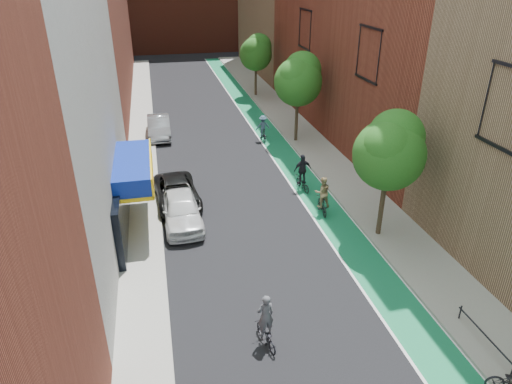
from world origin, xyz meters
TOP-DOWN VIEW (x-y plane):
  - bike_lane at (4.00, 26.00)m, footprint 2.00×68.00m
  - sidewalk_left at (-6.00, 26.00)m, footprint 2.00×68.00m
  - sidewalk_right at (6.50, 26.00)m, footprint 3.00×68.00m
  - building_left_white at (-11.00, 14.00)m, footprint 8.00×20.00m
  - tree_near at (5.65, 10.02)m, footprint 3.40×3.36m
  - tree_mid at (5.65, 24.02)m, footprint 3.55×3.53m
  - tree_far at (5.65, 38.02)m, footprint 3.30×3.25m
  - parked_car_white at (-3.93, 13.43)m, footprint 2.09×4.90m
  - parked_car_black at (-4.01, 15.70)m, footprint 2.64×5.14m
  - parked_car_silver at (-4.60, 27.54)m, footprint 1.74×4.90m
  - cyclist_lead at (-1.68, 4.15)m, footprint 0.83×1.61m
  - cyclist_lane_near at (3.65, 12.90)m, footprint 0.91×1.68m
  - cyclist_lane_mid at (3.50, 15.92)m, footprint 1.16×1.69m
  - cyclist_lane_far at (3.20, 24.82)m, footprint 1.06×1.78m

SIDE VIEW (x-z plane):
  - bike_lane at x=4.00m, z-range 0.00..0.01m
  - sidewalk_left at x=-6.00m, z-range 0.00..0.15m
  - sidewalk_right at x=6.50m, z-range 0.00..0.15m
  - parked_car_black at x=-4.01m, z-range 0.00..1.39m
  - cyclist_lead at x=-1.68m, z-range -0.31..1.78m
  - parked_car_silver at x=-4.60m, z-range 0.00..1.61m
  - parked_car_white at x=-3.93m, z-range 0.00..1.65m
  - cyclist_lane_far at x=3.20m, z-range -0.13..1.86m
  - cyclist_lane_mid at x=3.50m, z-range -0.22..2.03m
  - cyclist_lane_near at x=3.65m, z-range -0.14..1.97m
  - tree_far at x=5.65m, z-range 1.40..7.60m
  - tree_near at x=5.65m, z-range 1.45..7.87m
  - tree_mid at x=5.65m, z-range 1.52..8.26m
  - building_left_white at x=-11.00m, z-range 0.00..12.00m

